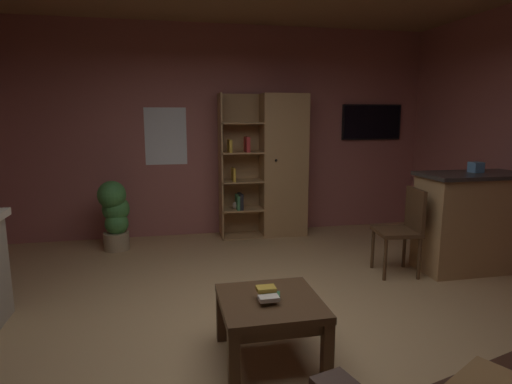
# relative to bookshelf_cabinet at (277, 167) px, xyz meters

# --- Properties ---
(floor) EXTENTS (6.07, 5.96, 0.02)m
(floor) POSITION_rel_bookshelf_cabinet_xyz_m (-0.79, -2.74, -0.98)
(floor) COLOR tan
(floor) RESTS_ON ground
(wall_back) EXTENTS (6.19, 0.06, 2.88)m
(wall_back) POSITION_rel_bookshelf_cabinet_xyz_m (-0.79, 0.27, 0.47)
(wall_back) COLOR #9E5B56
(wall_back) RESTS_ON ground
(window_pane_back) EXTENTS (0.56, 0.01, 0.77)m
(window_pane_back) POSITION_rel_bookshelf_cabinet_xyz_m (-1.50, 0.24, 0.42)
(window_pane_back) COLOR white
(bookshelf_cabinet) EXTENTS (1.20, 0.41, 1.96)m
(bookshelf_cabinet) POSITION_rel_bookshelf_cabinet_xyz_m (0.00, 0.00, 0.00)
(bookshelf_cabinet) COLOR #A87F51
(bookshelf_cabinet) RESTS_ON ground
(kitchen_bar_counter) EXTENTS (1.35, 0.58, 1.07)m
(kitchen_bar_counter) POSITION_rel_bookshelf_cabinet_xyz_m (1.80, -1.80, -0.43)
(kitchen_bar_counter) COLOR #A87F51
(kitchen_bar_counter) RESTS_ON ground
(tissue_box) EXTENTS (0.13, 0.13, 0.11)m
(tissue_box) POSITION_rel_bookshelf_cabinet_xyz_m (1.74, -1.75, 0.15)
(tissue_box) COLOR #598CBF
(tissue_box) RESTS_ON kitchen_bar_counter
(coffee_table) EXTENTS (0.68, 0.69, 0.43)m
(coffee_table) POSITION_rel_bookshelf_cabinet_xyz_m (-0.84, -3.04, -0.62)
(coffee_table) COLOR #4C331E
(coffee_table) RESTS_ON ground
(table_book_0) EXTENTS (0.15, 0.11, 0.03)m
(table_book_0) POSITION_rel_bookshelf_cabinet_xyz_m (-0.83, -3.01, -0.52)
(table_book_0) COLOR #387247
(table_book_0) RESTS_ON coffee_table
(table_book_1) EXTENTS (0.13, 0.08, 0.03)m
(table_book_1) POSITION_rel_bookshelf_cabinet_xyz_m (-0.87, -3.12, -0.49)
(table_book_1) COLOR beige
(table_book_1) RESTS_ON coffee_table
(table_book_2) EXTENTS (0.13, 0.09, 0.03)m
(table_book_2) POSITION_rel_bookshelf_cabinet_xyz_m (-0.87, -3.03, -0.46)
(table_book_2) COLOR gold
(table_book_2) RESTS_ON coffee_table
(dining_chair) EXTENTS (0.47, 0.47, 0.92)m
(dining_chair) POSITION_rel_bookshelf_cabinet_xyz_m (0.93, -1.76, -0.44)
(dining_chair) COLOR #4C331E
(dining_chair) RESTS_ON ground
(potted_floor_plant) EXTENTS (0.37, 0.39, 0.88)m
(potted_floor_plant) POSITION_rel_bookshelf_cabinet_xyz_m (-2.16, -0.27, -0.50)
(potted_floor_plant) COLOR #9E896B
(potted_floor_plant) RESTS_ON ground
(wall_mounted_tv) EXTENTS (0.92, 0.06, 0.52)m
(wall_mounted_tv) POSITION_rel_bookshelf_cabinet_xyz_m (1.50, 0.21, 0.60)
(wall_mounted_tv) COLOR black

